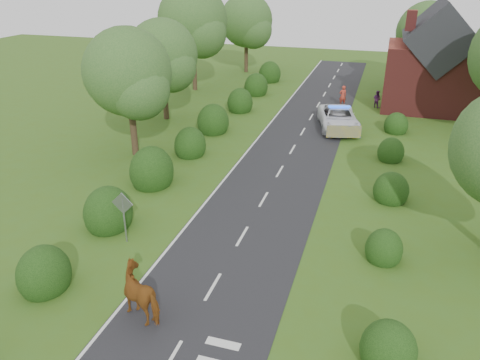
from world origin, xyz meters
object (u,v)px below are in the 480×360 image
(pedestrian_red, at_px, (343,96))
(road_sign, at_px, (123,210))
(pedestrian_purple, at_px, (377,99))
(cow, at_px, (145,295))
(police_van, at_px, (338,118))

(pedestrian_red, bearing_deg, road_sign, 47.90)
(pedestrian_purple, bearing_deg, cow, 109.76)
(road_sign, xyz_separation_m, pedestrian_red, (7.09, 26.36, -0.73))
(road_sign, relative_size, pedestrian_purple, 1.66)
(cow, bearing_deg, pedestrian_red, -168.47)
(cow, xyz_separation_m, police_van, (4.28, 23.81, 0.01))
(cow, bearing_deg, road_sign, -123.82)
(road_sign, relative_size, police_van, 0.39)
(pedestrian_red, bearing_deg, police_van, 66.08)
(road_sign, distance_m, cow, 5.31)
(police_van, bearing_deg, road_sign, -124.70)
(police_van, bearing_deg, pedestrian_purple, 55.69)
(pedestrian_purple, bearing_deg, pedestrian_red, 39.20)
(cow, bearing_deg, police_van, -171.36)
(police_van, relative_size, pedestrian_purple, 4.25)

